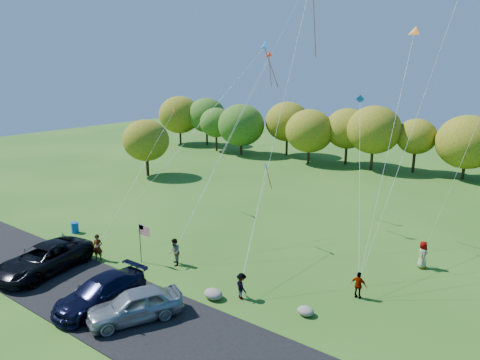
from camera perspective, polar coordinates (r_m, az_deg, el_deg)
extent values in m
plane|color=#285718|center=(27.51, -8.91, -13.16)|extent=(140.00, 140.00, 0.00)
cube|color=black|center=(25.21, -15.56, -16.21)|extent=(44.00, 6.00, 0.06)
cylinder|color=#372514|center=(77.67, -6.94, 5.95)|extent=(0.36, 0.36, 2.81)
ellipsoid|color=#275917|center=(77.28, -7.01, 8.26)|extent=(5.38, 5.38, 4.84)
cylinder|color=#372514|center=(75.32, -4.24, 5.59)|extent=(0.36, 0.36, 2.40)
ellipsoid|color=#336218|center=(74.91, -4.28, 7.95)|extent=(5.89, 5.89, 5.31)
cylinder|color=#372514|center=(69.73, -2.38, 5.17)|extent=(0.36, 0.36, 3.02)
ellipsoid|color=#336218|center=(69.26, -2.41, 7.97)|extent=(5.87, 5.87, 5.29)
cylinder|color=#372514|center=(66.73, 1.89, 4.47)|extent=(0.36, 0.36, 2.35)
ellipsoid|color=#275917|center=(66.22, 1.92, 7.44)|extent=(7.12, 7.12, 6.40)
cylinder|color=#372514|center=(65.56, 5.66, 4.55)|extent=(0.36, 0.36, 3.07)
ellipsoid|color=#275917|center=(65.04, 5.74, 7.77)|extent=(6.70, 6.70, 6.03)
cylinder|color=#372514|center=(62.05, 8.94, 3.88)|extent=(0.36, 0.36, 3.06)
ellipsoid|color=#275917|center=(61.52, 9.07, 7.03)|extent=(5.90, 5.90, 5.31)
cylinder|color=#372514|center=(59.16, 12.97, 3.03)|extent=(0.36, 0.36, 2.75)
ellipsoid|color=#275917|center=(58.61, 13.16, 6.33)|extent=(6.38, 6.38, 5.74)
cylinder|color=#372514|center=(58.83, 18.42, 2.80)|extent=(0.36, 0.36, 3.18)
ellipsoid|color=#275917|center=(58.27, 18.70, 6.23)|extent=(6.03, 6.03, 5.43)
cylinder|color=#372514|center=(57.02, 22.56, 1.96)|extent=(0.36, 0.36, 2.93)
ellipsoid|color=#275917|center=(56.50, 22.86, 4.98)|extent=(4.88, 4.88, 4.40)
cylinder|color=#372514|center=(56.39, 28.13, 1.02)|extent=(0.36, 0.36, 2.54)
ellipsoid|color=#275917|center=(55.79, 28.55, 4.50)|extent=(6.82, 6.82, 6.14)
cylinder|color=#372514|center=(54.02, -12.24, 1.92)|extent=(0.36, 0.36, 2.60)
ellipsoid|color=#336218|center=(53.45, -12.41, 5.19)|extent=(5.60, 5.60, 5.04)
imported|color=black|center=(30.57, -24.65, -9.52)|extent=(3.84, 6.70, 1.76)
imported|color=black|center=(25.41, -18.14, -14.05)|extent=(2.29, 5.47, 1.58)
imported|color=#9FA5A9|center=(23.65, -13.82, -15.85)|extent=(3.99, 5.24, 1.66)
imported|color=#4C4C59|center=(31.11, -18.43, -8.54)|extent=(0.80, 0.74, 1.84)
imported|color=#4C4C59|center=(29.16, -8.73, -9.48)|extent=(1.14, 1.13, 1.86)
imported|color=#4C4C59|center=(25.00, 0.19, -13.96)|extent=(1.15, 0.98, 1.55)
imported|color=#4C4C59|center=(25.93, 15.53, -13.37)|extent=(0.94, 0.40, 1.60)
imported|color=#4C4C59|center=(30.90, 23.17, -9.14)|extent=(0.93, 1.07, 1.84)
cube|color=#153C1D|center=(34.30, -21.97, -7.65)|extent=(1.62, 0.59, 0.06)
cube|color=#153C1D|center=(34.12, -22.25, -7.29)|extent=(1.61, 0.54, 0.51)
cube|color=#153C1D|center=(34.93, -22.56, -7.66)|extent=(0.19, 0.42, 0.39)
cube|color=#153C1D|center=(33.82, -21.30, -8.25)|extent=(0.19, 0.42, 0.39)
cylinder|color=#0B43AF|center=(36.93, -21.14, -5.95)|extent=(0.57, 0.57, 0.85)
cylinder|color=black|center=(29.80, -13.16, -8.22)|extent=(0.05, 0.05, 2.76)
cube|color=red|center=(29.08, -12.62, -6.66)|extent=(0.99, 0.66, 0.02)
cube|color=navy|center=(29.23, -13.02, -6.15)|extent=(0.40, 0.02, 0.31)
ellipsoid|color=#A09A8C|center=(25.26, -3.59, -14.92)|extent=(1.15, 0.90, 0.58)
ellipsoid|color=gray|center=(24.03, 8.75, -16.87)|extent=(0.91, 0.76, 0.48)
cone|color=#1260B5|center=(35.12, 3.25, 17.40)|extent=(0.90, 0.33, 0.87)
cone|color=orange|center=(32.92, 22.23, 17.84)|extent=(0.96, 0.57, 0.82)
cube|color=orange|center=(39.21, -8.83, 9.14)|extent=(0.57, 0.42, 0.66)
cube|color=blue|center=(31.99, 15.72, 10.35)|extent=(0.60, 0.17, 0.60)
cone|color=red|center=(37.87, 3.86, 16.35)|extent=(0.85, 0.65, 0.67)
cube|color=blue|center=(30.63, 3.49, 1.83)|extent=(0.43, 0.38, 0.52)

